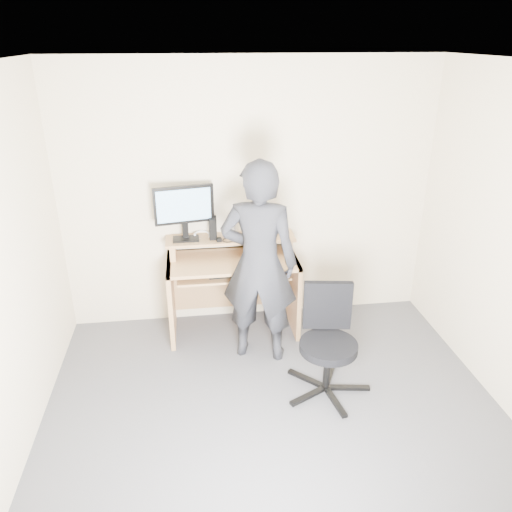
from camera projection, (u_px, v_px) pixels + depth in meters
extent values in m
plane|color=#525358|center=(280.00, 434.00, 3.61)|extent=(3.50, 3.50, 0.00)
cube|color=beige|center=(250.00, 197.00, 4.68)|extent=(3.50, 0.02, 2.50)
cube|color=white|center=(290.00, 65.00, 2.59)|extent=(3.50, 3.50, 0.02)
cube|color=tan|center=(172.00, 299.00, 4.67)|extent=(0.04, 0.60, 0.75)
cube|color=tan|center=(293.00, 291.00, 4.81)|extent=(0.04, 0.60, 0.75)
cube|color=tan|center=(232.00, 261.00, 4.60)|extent=(1.20, 0.60, 0.03)
cube|color=tan|center=(233.00, 274.00, 4.56)|extent=(1.02, 0.38, 0.02)
cube|color=tan|center=(173.00, 249.00, 4.63)|extent=(0.05, 0.28, 0.15)
cube|color=tan|center=(287.00, 243.00, 4.76)|extent=(0.05, 0.28, 0.15)
cube|color=tan|center=(231.00, 238.00, 4.66)|extent=(1.20, 0.30, 0.02)
cube|color=tan|center=(230.00, 277.00, 4.98)|extent=(1.20, 0.03, 0.65)
cube|color=black|center=(186.00, 239.00, 4.60)|extent=(0.24, 0.15, 0.02)
cube|color=black|center=(185.00, 230.00, 4.58)|extent=(0.05, 0.04, 0.15)
cube|color=black|center=(184.00, 205.00, 4.46)|extent=(0.54, 0.13, 0.35)
cube|color=#82B5E0|center=(184.00, 205.00, 4.44)|extent=(0.48, 0.09, 0.29)
cube|color=black|center=(213.00, 228.00, 4.60)|extent=(0.07, 0.13, 0.20)
cylinder|color=silver|center=(234.00, 228.00, 4.62)|extent=(0.09, 0.09, 0.19)
cube|color=black|center=(265.00, 236.00, 4.68)|extent=(0.07, 0.13, 0.01)
cube|color=black|center=(219.00, 240.00, 4.56)|extent=(0.05, 0.05, 0.03)
torus|color=silver|center=(202.00, 235.00, 4.68)|extent=(0.19, 0.19, 0.06)
cube|color=black|center=(233.00, 272.00, 4.54)|extent=(0.47, 0.21, 0.03)
ellipsoid|color=black|center=(265.00, 260.00, 4.53)|extent=(0.11, 0.08, 0.04)
cube|color=black|center=(348.00, 388.00, 4.02)|extent=(0.35, 0.10, 0.03)
cube|color=black|center=(330.00, 374.00, 4.18)|extent=(0.20, 0.33, 0.03)
cube|color=black|center=(306.00, 379.00, 4.13)|extent=(0.28, 0.28, 0.03)
cube|color=black|center=(308.00, 396.00, 3.93)|extent=(0.33, 0.20, 0.03)
cube|color=black|center=(335.00, 402.00, 3.87)|extent=(0.10, 0.35, 0.03)
cylinder|color=black|center=(327.00, 368.00, 3.95)|extent=(0.05, 0.05, 0.36)
cylinder|color=black|center=(328.00, 347.00, 3.87)|extent=(0.45, 0.45, 0.06)
cube|color=black|center=(328.00, 305.00, 3.95)|extent=(0.39, 0.11, 0.41)
imported|color=black|center=(259.00, 264.00, 4.17)|extent=(0.74, 0.59, 1.78)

